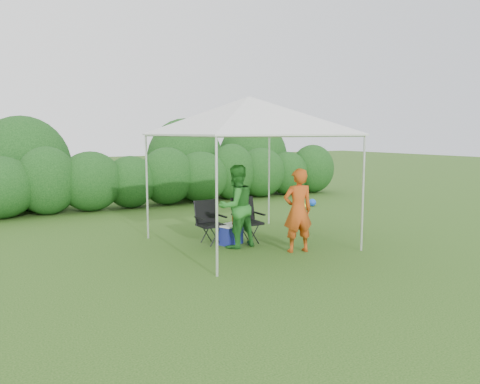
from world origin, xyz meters
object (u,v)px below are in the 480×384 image
canopy (249,116)px  chair_right (246,217)px  chair_left (209,219)px  woman (236,206)px  cooler (230,234)px  man (298,210)px

canopy → chair_right: canopy is taller
chair_right → chair_left: 0.74m
woman → cooler: (0.02, 0.28, -0.58)m
chair_left → woman: size_ratio=0.54×
chair_right → cooler: bearing=-176.4°
canopy → woman: size_ratio=1.99×
canopy → chair_left: canopy is taller
chair_left → cooler: size_ratio=1.54×
woman → cooler: bearing=-100.3°
woman → cooler: size_ratio=2.86×
man → cooler: man is taller
man → cooler: size_ratio=2.79×
chair_left → cooler: (0.32, -0.28, -0.28)m
chair_right → chair_left: chair_right is taller
man → cooler: 1.49m
canopy → woman: (-0.33, -0.08, -1.68)m
man → chair_left: bearing=-38.2°
chair_right → chair_left: size_ratio=1.05×
man → canopy: bearing=-50.0°
man → woman: size_ratio=0.98×
canopy → chair_left: size_ratio=3.68×
woman → cooler: 0.65m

